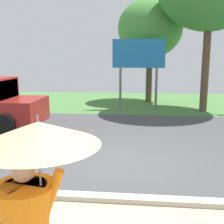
% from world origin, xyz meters
% --- Properties ---
extents(ground_plane, '(40.00, 22.00, 0.20)m').
position_xyz_m(ground_plane, '(0.00, 2.95, -0.05)').
color(ground_plane, '#424244').
extents(monk_pedestrian, '(1.16, 1.16, 2.13)m').
position_xyz_m(monk_pedestrian, '(-0.51, -4.45, 1.17)').
color(monk_pedestrian, orange).
rests_on(monk_pedestrian, ground_plane).
extents(roadside_billboard, '(2.60, 0.12, 3.50)m').
position_xyz_m(roadside_billboard, '(0.38, 7.47, 2.55)').
color(roadside_billboard, slate).
rests_on(roadside_billboard, ground_plane).
extents(tree_center_back, '(3.71, 3.71, 5.94)m').
position_xyz_m(tree_center_back, '(0.98, 10.15, 4.23)').
color(tree_center_back, brown).
rests_on(tree_center_back, ground_plane).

